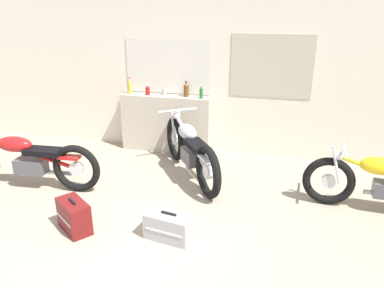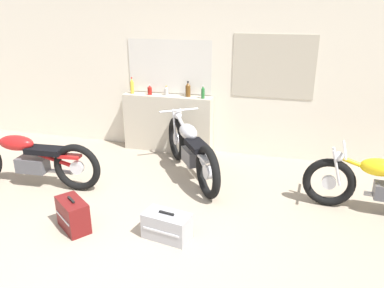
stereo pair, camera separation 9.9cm
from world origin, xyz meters
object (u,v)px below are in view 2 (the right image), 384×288
hard_case_silver (167,226)px  hard_case_darkred (73,215)px  bottle_leftmost (132,86)px  motorcycle_red (27,159)px  bottle_rightmost (203,92)px  bottle_left_center (150,90)px  motorcycle_silver (191,150)px  bottle_center (166,91)px  bottle_right_center (188,90)px

hard_case_silver → hard_case_darkred: hard_case_darkred is taller
bottle_leftmost → motorcycle_red: 2.18m
bottle_rightmost → hard_case_darkred: size_ratio=0.44×
bottle_left_center → bottle_rightmost: (0.96, -0.03, 0.02)m
motorcycle_silver → hard_case_silver: bearing=-83.9°
bottle_leftmost → hard_case_darkred: bearing=-81.7°
bottle_center → motorcycle_silver: bearing=-54.2°
bottle_leftmost → bottle_right_center: size_ratio=1.09×
bottle_leftmost → bottle_right_center: 1.02m
bottle_leftmost → hard_case_darkred: bottle_leftmost is taller
bottle_center → bottle_leftmost: bearing=-177.0°
bottle_rightmost → motorcycle_silver: (0.04, -0.91, -0.68)m
bottle_center → hard_case_darkred: (-0.23, -2.76, -0.89)m
bottle_leftmost → motorcycle_silver: size_ratio=0.16×
motorcycle_silver → hard_case_darkred: 2.02m
hard_case_darkred → bottle_center: bearing=85.2°
bottle_leftmost → bottle_left_center: bottle_leftmost is taller
bottle_rightmost → motorcycle_silver: size_ratio=0.12×
bottle_right_center → motorcycle_silver: bottle_right_center is taller
motorcycle_silver → bottle_rightmost: bearing=92.4°
motorcycle_red → hard_case_silver: 2.48m
bottle_rightmost → motorcycle_silver: 1.14m
bottle_leftmost → motorcycle_red: (-0.84, -1.88, -0.71)m
motorcycle_red → hard_case_silver: size_ratio=3.97×
motorcycle_red → hard_case_darkred: motorcycle_red is taller
bottle_center → motorcycle_silver: bottle_center is taller
bottle_leftmost → motorcycle_red: size_ratio=0.13×
bottle_left_center → bottle_rightmost: bottle_rightmost is taller
hard_case_silver → bottle_left_center: bearing=114.4°
bottle_right_center → bottle_leftmost: bearing=-178.8°
motorcycle_red → hard_case_silver: (2.35, -0.73, -0.27)m
motorcycle_silver → bottle_leftmost: bearing=144.5°
bottle_rightmost → hard_case_silver: (0.21, -2.56, -0.96)m
bottle_center → hard_case_darkred: bottle_center is taller
bottle_center → motorcycle_red: size_ratio=0.07×
bottle_center → hard_case_silver: bearing=-71.5°
motorcycle_silver → hard_case_darkred: motorcycle_silver is taller
bottle_right_center → motorcycle_silver: (0.32, -0.97, -0.69)m
bottle_right_center → motorcycle_silver: 1.24m
motorcycle_silver → bottle_left_center: bearing=136.8°
bottle_left_center → hard_case_darkred: size_ratio=0.35×
bottle_leftmost → motorcycle_red: bearing=-114.1°
bottle_right_center → hard_case_silver: (0.49, -2.63, -0.97)m
bottle_right_center → bottle_rightmost: 0.29m
hard_case_silver → hard_case_darkred: bearing=-174.1°
bottle_leftmost → hard_case_darkred: size_ratio=0.56×
bottle_rightmost → motorcycle_red: bottle_rightmost is taller
bottle_center → bottle_right_center: bearing=-1.7°
bottle_right_center → hard_case_darkred: (-0.62, -2.74, -0.94)m
bottle_left_center → bottle_rightmost: size_ratio=0.78×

